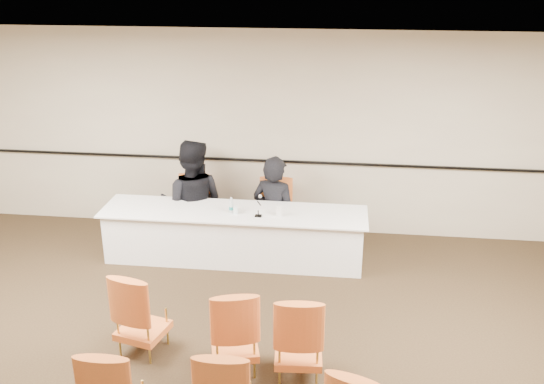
{
  "coord_description": "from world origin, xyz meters",
  "views": [
    {
      "loc": [
        1.01,
        -4.48,
        3.91
      ],
      "look_at": [
        0.14,
        2.6,
        1.14
      ],
      "focal_mm": 40.0,
      "sensor_mm": 36.0,
      "label": 1
    }
  ],
  "objects_px": {
    "panelist_main": "(275,218)",
    "microphone": "(258,207)",
    "panelist_main_chair": "(275,214)",
    "aud_chair_front_mid": "(234,328)",
    "panel_table": "(234,235)",
    "aud_chair_front_right": "(299,335)",
    "aud_chair_front_left": "(142,312)",
    "water_bottle": "(231,205)",
    "panelist_second_chair": "(193,210)",
    "coffee_cup": "(279,211)",
    "drinking_glass": "(236,211)",
    "panelist_second": "(192,205)"
  },
  "relations": [
    {
      "from": "panelist_main",
      "to": "microphone",
      "type": "distance_m",
      "value": 0.83
    },
    {
      "from": "panelist_main_chair",
      "to": "aud_chair_front_mid",
      "type": "relative_size",
      "value": 1.0
    },
    {
      "from": "panel_table",
      "to": "aud_chair_front_right",
      "type": "bearing_deg",
      "value": -66.02
    },
    {
      "from": "aud_chair_front_left",
      "to": "panel_table",
      "type": "bearing_deg",
      "value": 89.21
    },
    {
      "from": "panel_table",
      "to": "aud_chair_front_left",
      "type": "distance_m",
      "value": 2.26
    },
    {
      "from": "water_bottle",
      "to": "microphone",
      "type": "bearing_deg",
      "value": -14.29
    },
    {
      "from": "panelist_second_chair",
      "to": "panel_table",
      "type": "bearing_deg",
      "value": -37.4
    },
    {
      "from": "aud_chair_front_left",
      "to": "microphone",
      "type": "bearing_deg",
      "value": 79.43
    },
    {
      "from": "coffee_cup",
      "to": "aud_chair_front_left",
      "type": "distance_m",
      "value": 2.42
    },
    {
      "from": "aud_chair_front_right",
      "to": "panelist_main",
      "type": "bearing_deg",
      "value": 97.04
    },
    {
      "from": "panelist_second_chair",
      "to": "coffee_cup",
      "type": "xyz_separation_m",
      "value": [
        1.34,
        -0.64,
        0.31
      ]
    },
    {
      "from": "panel_table",
      "to": "panelist_main_chair",
      "type": "relative_size",
      "value": 3.78
    },
    {
      "from": "panelist_second_chair",
      "to": "water_bottle",
      "type": "xyz_separation_m",
      "value": [
        0.69,
        -0.58,
        0.35
      ]
    },
    {
      "from": "panel_table",
      "to": "water_bottle",
      "type": "height_order",
      "value": "water_bottle"
    },
    {
      "from": "panelist_main",
      "to": "aud_chair_front_right",
      "type": "xyz_separation_m",
      "value": [
        0.59,
        -2.95,
        0.07
      ]
    },
    {
      "from": "drinking_glass",
      "to": "aud_chair_front_left",
      "type": "bearing_deg",
      "value": -106.63
    },
    {
      "from": "panel_table",
      "to": "panelist_second",
      "type": "distance_m",
      "value": 0.91
    },
    {
      "from": "panelist_main_chair",
      "to": "panelist_second_chair",
      "type": "xyz_separation_m",
      "value": [
        -1.2,
        -0.01,
        0.0
      ]
    },
    {
      "from": "drinking_glass",
      "to": "aud_chair_front_right",
      "type": "distance_m",
      "value": 2.54
    },
    {
      "from": "panelist_main_chair",
      "to": "aud_chair_front_left",
      "type": "xyz_separation_m",
      "value": [
        -1.07,
        -2.73,
        0.0
      ]
    },
    {
      "from": "aud_chair_front_mid",
      "to": "aud_chair_front_right",
      "type": "height_order",
      "value": "same"
    },
    {
      "from": "panelist_second_chair",
      "to": "aud_chair_front_left",
      "type": "relative_size",
      "value": 1.0
    },
    {
      "from": "panel_table",
      "to": "panelist_main",
      "type": "xyz_separation_m",
      "value": [
        0.49,
        0.54,
        0.05
      ]
    },
    {
      "from": "drinking_glass",
      "to": "coffee_cup",
      "type": "height_order",
      "value": "coffee_cup"
    },
    {
      "from": "drinking_glass",
      "to": "aud_chair_front_mid",
      "type": "xyz_separation_m",
      "value": [
        0.39,
        -2.27,
        -0.29
      ]
    },
    {
      "from": "panelist_main",
      "to": "panelist_second_chair",
      "type": "distance_m",
      "value": 1.2
    },
    {
      "from": "panelist_second_chair",
      "to": "coffee_cup",
      "type": "distance_m",
      "value": 1.52
    },
    {
      "from": "panelist_second",
      "to": "aud_chair_front_mid",
      "type": "xyz_separation_m",
      "value": [
        1.15,
        -2.91,
        -0.08
      ]
    },
    {
      "from": "panelist_second_chair",
      "to": "panelist_main",
      "type": "bearing_deg",
      "value": -0.0
    },
    {
      "from": "aud_chair_front_mid",
      "to": "microphone",
      "type": "bearing_deg",
      "value": 77.49
    },
    {
      "from": "microphone",
      "to": "water_bottle",
      "type": "bearing_deg",
      "value": 168.78
    },
    {
      "from": "panelist_main_chair",
      "to": "panelist_second",
      "type": "relative_size",
      "value": 0.49
    },
    {
      "from": "panelist_second",
      "to": "microphone",
      "type": "xyz_separation_m",
      "value": [
        1.07,
        -0.68,
        0.3
      ]
    },
    {
      "from": "coffee_cup",
      "to": "aud_chair_front_left",
      "type": "height_order",
      "value": "aud_chair_front_left"
    },
    {
      "from": "panelist_second_chair",
      "to": "aud_chair_front_left",
      "type": "xyz_separation_m",
      "value": [
        0.14,
        -2.72,
        0.0
      ]
    },
    {
      "from": "aud_chair_front_mid",
      "to": "panelist_second_chair",
      "type": "bearing_deg",
      "value": 96.99
    },
    {
      "from": "panelist_main",
      "to": "coffee_cup",
      "type": "height_order",
      "value": "panelist_main"
    },
    {
      "from": "aud_chair_front_mid",
      "to": "panelist_main_chair",
      "type": "bearing_deg",
      "value": 74.36
    },
    {
      "from": "panel_table",
      "to": "drinking_glass",
      "type": "bearing_deg",
      "value": -64.21
    },
    {
      "from": "aud_chair_front_mid",
      "to": "panel_table",
      "type": "bearing_deg",
      "value": 85.89
    },
    {
      "from": "panelist_main",
      "to": "water_bottle",
      "type": "bearing_deg",
      "value": 68.43
    },
    {
      "from": "panelist_main_chair",
      "to": "aud_chair_front_right",
      "type": "bearing_deg",
      "value": -78.94
    },
    {
      "from": "panelist_main_chair",
      "to": "microphone",
      "type": "height_order",
      "value": "microphone"
    },
    {
      "from": "panelist_main_chair",
      "to": "panelist_second_chair",
      "type": "bearing_deg",
      "value": 180.0
    },
    {
      "from": "aud_chair_front_right",
      "to": "drinking_glass",
      "type": "bearing_deg",
      "value": 109.88
    },
    {
      "from": "panelist_main_chair",
      "to": "water_bottle",
      "type": "relative_size",
      "value": 4.5
    },
    {
      "from": "panelist_main_chair",
      "to": "panelist_second_chair",
      "type": "distance_m",
      "value": 1.2
    },
    {
      "from": "aud_chair_front_mid",
      "to": "aud_chair_front_right",
      "type": "xyz_separation_m",
      "value": [
        0.65,
        -0.03,
        0.0
      ]
    },
    {
      "from": "panelist_second_chair",
      "to": "aud_chair_front_left",
      "type": "height_order",
      "value": "same"
    },
    {
      "from": "panelist_main_chair",
      "to": "aud_chair_front_right",
      "type": "height_order",
      "value": "same"
    }
  ]
}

